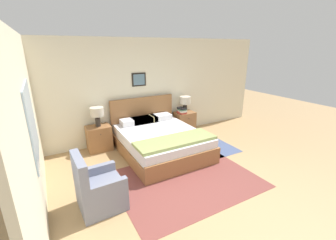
# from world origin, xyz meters

# --- Properties ---
(ground_plane) EXTENTS (16.00, 16.00, 0.00)m
(ground_plane) POSITION_xyz_m (0.00, 0.00, 0.00)
(ground_plane) COLOR tan
(wall_back) EXTENTS (7.45, 0.09, 2.60)m
(wall_back) POSITION_xyz_m (-0.00, 2.94, 1.30)
(wall_back) COLOR beige
(wall_back) RESTS_ON ground_plane
(wall_left) EXTENTS (0.08, 5.31, 2.60)m
(wall_left) POSITION_xyz_m (-2.55, 1.44, 1.30)
(wall_left) COLOR beige
(wall_left) RESTS_ON ground_plane
(area_rug_main) EXTENTS (2.56, 1.97, 0.01)m
(area_rug_main) POSITION_xyz_m (-0.21, 0.57, 0.00)
(area_rug_main) COLOR brown
(area_rug_main) RESTS_ON ground_plane
(area_rug_bedside) EXTENTS (0.87, 1.21, 0.01)m
(area_rug_bedside) POSITION_xyz_m (1.20, 1.50, 0.00)
(area_rug_bedside) COLOR #47567F
(area_rug_bedside) RESTS_ON ground_plane
(bed) EXTENTS (1.73, 2.12, 1.14)m
(bed) POSITION_xyz_m (-0.11, 1.84, 0.30)
(bed) COLOR #936038
(bed) RESTS_ON ground_plane
(armchair) EXTENTS (0.68, 0.68, 0.92)m
(armchair) POSITION_xyz_m (-1.81, 0.60, 0.31)
(armchair) COLOR gray
(armchair) RESTS_ON ground_plane
(nightstand_near_window) EXTENTS (0.55, 0.43, 0.60)m
(nightstand_near_window) POSITION_xyz_m (-1.32, 2.66, 0.30)
(nightstand_near_window) COLOR #936038
(nightstand_near_window) RESTS_ON ground_plane
(nightstand_by_door) EXTENTS (0.55, 0.43, 0.60)m
(nightstand_by_door) POSITION_xyz_m (1.11, 2.66, 0.30)
(nightstand_by_door) COLOR #936038
(nightstand_by_door) RESTS_ON ground_plane
(table_lamp_near_window) EXTENTS (0.31, 0.31, 0.46)m
(table_lamp_near_window) POSITION_xyz_m (-1.31, 2.66, 0.92)
(table_lamp_near_window) COLOR #2D2823
(table_lamp_near_window) RESTS_ON nightstand_near_window
(table_lamp_by_door) EXTENTS (0.31, 0.31, 0.46)m
(table_lamp_by_door) POSITION_xyz_m (1.12, 2.66, 0.92)
(table_lamp_by_door) COLOR #2D2823
(table_lamp_by_door) RESTS_ON nightstand_by_door
(book_thick_bottom) EXTENTS (0.20, 0.26, 0.04)m
(book_thick_bottom) POSITION_xyz_m (0.99, 2.62, 0.62)
(book_thick_bottom) COLOR #B7332D
(book_thick_bottom) RESTS_ON nightstand_by_door
(book_hardcover_middle) EXTENTS (0.18, 0.27, 0.02)m
(book_hardcover_middle) POSITION_xyz_m (0.99, 2.62, 0.65)
(book_hardcover_middle) COLOR beige
(book_hardcover_middle) RESTS_ON book_thick_bottom
(book_novel_upper) EXTENTS (0.24, 0.29, 0.03)m
(book_novel_upper) POSITION_xyz_m (0.99, 2.62, 0.68)
(book_novel_upper) COLOR silver
(book_novel_upper) RESTS_ON book_hardcover_middle
(book_slim_near_top) EXTENTS (0.21, 0.27, 0.03)m
(book_slim_near_top) POSITION_xyz_m (0.99, 2.62, 0.71)
(book_slim_near_top) COLOR #4C7551
(book_slim_near_top) RESTS_ON book_novel_upper
(book_paperback_top) EXTENTS (0.21, 0.27, 0.04)m
(book_paperback_top) POSITION_xyz_m (0.99, 2.62, 0.75)
(book_paperback_top) COLOR #232328
(book_paperback_top) RESTS_ON book_slim_near_top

